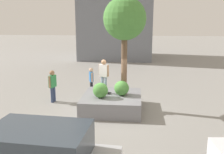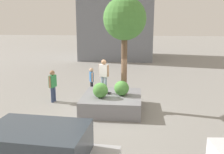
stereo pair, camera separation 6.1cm
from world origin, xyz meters
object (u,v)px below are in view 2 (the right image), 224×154
(skateboard, at_px, (104,92))
(planter_ledge, at_px, (112,102))
(skateboarder, at_px, (104,73))
(passerby_with_bag, at_px, (92,79))
(plaza_tree, at_px, (125,20))
(pedestrian_crossing, at_px, (53,84))

(skateboard, bearing_deg, planter_ledge, 145.18)
(skateboarder, relative_size, passerby_with_bag, 1.04)
(skateboard, height_order, skateboarder, skateboarder)
(plaza_tree, relative_size, pedestrian_crossing, 2.67)
(plaza_tree, bearing_deg, planter_ledge, 23.79)
(pedestrian_crossing, height_order, passerby_with_bag, pedestrian_crossing)
(skateboard, height_order, passerby_with_bag, passerby_with_bag)
(skateboard, relative_size, pedestrian_crossing, 0.46)
(skateboarder, xyz_separation_m, passerby_with_bag, (1.07, -2.34, -0.86))
(plaza_tree, relative_size, passerby_with_bag, 2.96)
(planter_ledge, relative_size, pedestrian_crossing, 1.68)
(plaza_tree, xyz_separation_m, skateboard, (1.00, -0.06, -3.51))
(skateboard, xyz_separation_m, skateboarder, (0.00, 0.00, 0.95))
(plaza_tree, height_order, skateboard, plaza_tree)
(skateboarder, height_order, pedestrian_crossing, skateboarder)
(pedestrian_crossing, bearing_deg, skateboarder, 168.40)
(plaza_tree, bearing_deg, skateboarder, -3.20)
(planter_ledge, distance_m, plaza_tree, 3.99)
(planter_ledge, relative_size, passerby_with_bag, 1.86)
(pedestrian_crossing, bearing_deg, skateboard, 168.40)
(skateboard, distance_m, pedestrian_crossing, 2.90)
(skateboarder, xyz_separation_m, pedestrian_crossing, (2.83, -0.58, -0.76))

